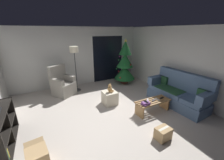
# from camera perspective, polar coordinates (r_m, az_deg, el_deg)

# --- Properties ---
(ground_plane) EXTENTS (7.00, 7.00, 0.00)m
(ground_plane) POSITION_cam_1_polar(r_m,az_deg,el_deg) (4.11, -0.43, -15.11)
(ground_plane) COLOR #BCB2A8
(wall_back) EXTENTS (5.72, 0.12, 2.50)m
(wall_back) POSITION_cam_1_polar(r_m,az_deg,el_deg) (6.35, -13.36, 9.24)
(wall_back) COLOR silver
(wall_back) RESTS_ON ground
(wall_right) EXTENTS (0.12, 6.00, 2.50)m
(wall_right) POSITION_cam_1_polar(r_m,az_deg,el_deg) (5.44, 27.56, 5.83)
(wall_right) COLOR silver
(wall_right) RESTS_ON ground
(patio_door_frame) EXTENTS (1.60, 0.02, 2.20)m
(patio_door_frame) POSITION_cam_1_polar(r_m,az_deg,el_deg) (6.78, -1.67, 9.10)
(patio_door_frame) COLOR silver
(patio_door_frame) RESTS_ON ground
(patio_door_glass) EXTENTS (1.50, 0.02, 2.10)m
(patio_door_glass) POSITION_cam_1_polar(r_m,az_deg,el_deg) (6.77, -1.60, 8.66)
(patio_door_glass) COLOR black
(patio_door_glass) RESTS_ON ground
(couch) EXTENTS (0.88, 1.98, 1.08)m
(couch) POSITION_cam_1_polar(r_m,az_deg,el_deg) (5.08, 25.44, -4.87)
(couch) COLOR slate
(couch) RESTS_ON ground
(coffee_table) EXTENTS (1.10, 0.40, 0.38)m
(coffee_table) POSITION_cam_1_polar(r_m,az_deg,el_deg) (4.40, 16.31, -9.53)
(coffee_table) COLOR #9E7547
(coffee_table) RESTS_ON ground
(remote_graphite) EXTENTS (0.16, 0.10, 0.02)m
(remote_graphite) POSITION_cam_1_polar(r_m,az_deg,el_deg) (4.34, 16.77, -7.97)
(remote_graphite) COLOR #333338
(remote_graphite) RESTS_ON coffee_table
(remote_white) EXTENTS (0.04, 0.16, 0.02)m
(remote_white) POSITION_cam_1_polar(r_m,az_deg,el_deg) (4.43, 18.16, -7.52)
(remote_white) COLOR silver
(remote_white) RESTS_ON coffee_table
(remote_black) EXTENTS (0.16, 0.07, 0.02)m
(remote_black) POSITION_cam_1_polar(r_m,az_deg,el_deg) (4.55, 19.73, -6.97)
(remote_black) COLOR black
(remote_black) RESTS_ON coffee_table
(remote_silver) EXTENTS (0.13, 0.15, 0.02)m
(remote_silver) POSITION_cam_1_polar(r_m,az_deg,el_deg) (4.31, 14.41, -7.95)
(remote_silver) COLOR #ADADB2
(remote_silver) RESTS_ON coffee_table
(book_stack) EXTENTS (0.25, 0.21, 0.07)m
(book_stack) POSITION_cam_1_polar(r_m,az_deg,el_deg) (4.06, 13.63, -9.32)
(book_stack) COLOR #6B3D7A
(book_stack) RESTS_ON coffee_table
(cell_phone) EXTENTS (0.08, 0.15, 0.01)m
(cell_phone) POSITION_cam_1_polar(r_m,az_deg,el_deg) (4.06, 13.81, -8.65)
(cell_phone) COLOR black
(cell_phone) RESTS_ON book_stack
(christmas_tree) EXTENTS (0.95, 0.95, 2.01)m
(christmas_tree) POSITION_cam_1_polar(r_m,az_deg,el_deg) (6.37, 5.29, 6.41)
(christmas_tree) COLOR #4C1E19
(christmas_tree) RESTS_ON ground
(armchair) EXTENTS (0.95, 0.95, 1.13)m
(armchair) POSITION_cam_1_polar(r_m,az_deg,el_deg) (5.60, -19.63, -1.82)
(armchair) COLOR gray
(armchair) RESTS_ON ground
(floor_lamp) EXTENTS (0.32, 0.32, 1.78)m
(floor_lamp) POSITION_cam_1_polar(r_m,az_deg,el_deg) (5.55, -15.19, 10.30)
(floor_lamp) COLOR #2D2D30
(floor_lamp) RESTS_ON ground
(ottoman) EXTENTS (0.44, 0.44, 0.43)m
(ottoman) POSITION_cam_1_polar(r_m,az_deg,el_deg) (4.70, -0.93, -7.28)
(ottoman) COLOR beige
(ottoman) RESTS_ON ground
(teddy_bear_honey) EXTENTS (0.21, 0.22, 0.29)m
(teddy_bear_honey) POSITION_cam_1_polar(r_m,az_deg,el_deg) (4.55, -0.82, -3.51)
(teddy_bear_honey) COLOR tan
(teddy_bear_honey) RESTS_ON ottoman
(cardboard_box_taped_mid_floor) EXTENTS (0.36, 0.28, 0.28)m
(cardboard_box_taped_mid_floor) POSITION_cam_1_polar(r_m,az_deg,el_deg) (3.58, 20.20, -19.86)
(cardboard_box_taped_mid_floor) COLOR tan
(cardboard_box_taped_mid_floor) RESTS_ON ground
(cardboard_box_open_near_shelf) EXTENTS (0.40, 0.56, 0.40)m
(cardboard_box_open_near_shelf) POSITION_cam_1_polar(r_m,az_deg,el_deg) (3.17, -28.20, -26.29)
(cardboard_box_open_near_shelf) COLOR tan
(cardboard_box_open_near_shelf) RESTS_ON ground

